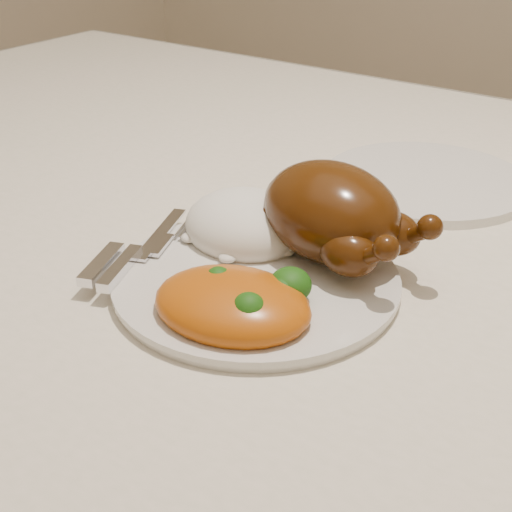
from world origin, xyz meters
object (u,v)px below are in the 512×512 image
Objects in this scene: side_plate at (426,181)px; roast_chicken at (334,214)px; dinner_plate at (256,281)px; dining_table at (280,263)px.

roast_chicken is at bearing -88.44° from side_plate.
dining_table is at bearing 117.71° from dinner_plate.
dinner_plate is 1.37× the size of roast_chicken.
roast_chicken reaches higher than dinner_plate.
dinner_plate is 1.05× the size of side_plate.
dinner_plate is 0.31m from side_plate.
side_plate is (0.03, 0.30, 0.00)m from dinner_plate.
dinner_plate reaches higher than dining_table.
roast_chicken is (0.04, 0.07, 0.05)m from dinner_plate.
dinner_plate and side_plate have the same top height.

